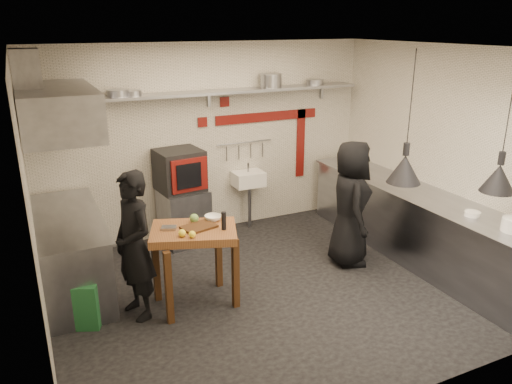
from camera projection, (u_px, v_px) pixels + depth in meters
name	position (u px, v px, depth m)	size (l,w,h in m)	color
floor	(273.00, 289.00, 6.01)	(5.00, 5.00, 0.00)	black
ceiling	(276.00, 48.00, 5.10)	(5.00, 5.00, 0.00)	silver
wall_back	(209.00, 140.00, 7.35)	(5.00, 0.04, 2.80)	silver
wall_front	(402.00, 253.00, 3.76)	(5.00, 0.04, 2.80)	silver
wall_left	(31.00, 213.00, 4.54)	(0.04, 4.20, 2.80)	silver
wall_right	(443.00, 154.00, 6.57)	(0.04, 4.20, 2.80)	silver
red_band_horiz	(267.00, 117.00, 7.63)	(1.70, 0.02, 0.14)	maroon
red_band_vert	(300.00, 143.00, 8.03)	(0.14, 0.02, 1.10)	maroon
red_tile_a	(225.00, 102.00, 7.26)	(0.14, 0.02, 0.14)	maroon
red_tile_b	(203.00, 122.00, 7.20)	(0.14, 0.02, 0.14)	maroon
back_shelf	(212.00, 92.00, 6.97)	(4.60, 0.34, 0.04)	gray
shelf_bracket_left	(68.00, 107.00, 6.36)	(0.04, 0.06, 0.24)	gray
shelf_bracket_mid	(209.00, 98.00, 7.13)	(0.04, 0.06, 0.24)	gray
shelf_bracket_right	(321.00, 91.00, 7.90)	(0.04, 0.06, 0.24)	gray
pan_far_left	(118.00, 93.00, 6.42)	(0.27, 0.27, 0.09)	gray
pan_mid_left	(132.00, 93.00, 6.50)	(0.24, 0.24, 0.07)	gray
stock_pot	(271.00, 81.00, 7.30)	(0.31, 0.31, 0.20)	gray
pan_right	(315.00, 82.00, 7.63)	(0.26, 0.26, 0.08)	gray
oven_stand	(184.00, 217.00, 7.17)	(0.62, 0.57, 0.80)	gray
combi_oven	(179.00, 170.00, 6.97)	(0.60, 0.56, 0.58)	black
oven_door	(190.00, 175.00, 6.74)	(0.52, 0.03, 0.46)	maroon
oven_glass	(189.00, 176.00, 6.71)	(0.36, 0.02, 0.34)	black
hand_sink	(248.00, 179.00, 7.62)	(0.46, 0.34, 0.22)	white
sink_tap	(248.00, 167.00, 7.56)	(0.03, 0.03, 0.14)	gray
sink_drain	(250.00, 207.00, 7.73)	(0.06, 0.06, 0.66)	gray
utensil_rail	(244.00, 142.00, 7.57)	(0.02, 0.02, 0.90)	gray
counter_right	(415.00, 225.00, 6.73)	(0.70, 3.80, 0.90)	gray
counter_right_top	(419.00, 193.00, 6.58)	(0.76, 3.90, 0.03)	gray
small_bowl_right	(472.00, 214.00, 5.76)	(0.18, 0.18, 0.05)	white
counter_left	(71.00, 254.00, 5.89)	(0.70, 1.90, 0.90)	gray
counter_left_top	(66.00, 218.00, 5.74)	(0.76, 2.00, 0.03)	gray
extractor_hood	(57.00, 111.00, 5.36)	(0.78, 1.60, 0.50)	gray
hood_duct	(26.00, 74.00, 5.13)	(0.28, 0.28, 0.50)	gray
green_bin	(84.00, 301.00, 5.28)	(0.37, 0.37, 0.50)	#1C5B2D
prep_table	(195.00, 267.00, 5.58)	(0.92, 0.64, 0.92)	brown
cutting_board	(199.00, 227.00, 5.45)	(0.36, 0.25, 0.03)	#432712
pepper_mill	(224.00, 221.00, 5.38)	(0.05, 0.05, 0.20)	black
lemon_a	(182.00, 233.00, 5.22)	(0.08, 0.08, 0.08)	yellow
lemon_b	(192.00, 234.00, 5.19)	(0.07, 0.07, 0.07)	yellow
veg_ball	(194.00, 218.00, 5.58)	(0.10, 0.10, 0.10)	#6D9C46
steel_tray	(169.00, 228.00, 5.41)	(0.16, 0.11, 0.03)	gray
bowl	(213.00, 218.00, 5.65)	(0.19, 0.19, 0.06)	white
heat_lamp_near	(409.00, 118.00, 5.34)	(0.38, 0.38, 1.45)	black
heat_lamp_far	(507.00, 124.00, 5.11)	(0.36, 0.36, 1.47)	black
chef_left	(134.00, 246.00, 5.25)	(0.60, 0.39, 1.64)	black
chef_right	(350.00, 204.00, 6.45)	(0.81, 0.53, 1.65)	black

